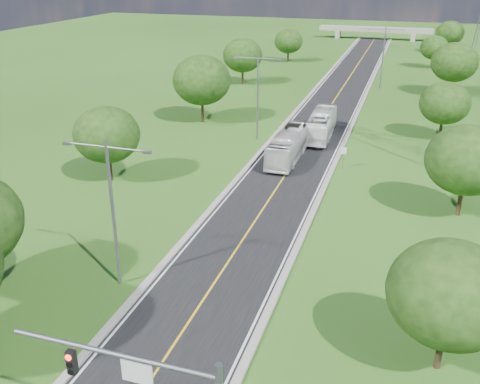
# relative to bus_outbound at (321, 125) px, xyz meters

# --- Properties ---
(ground) EXTENTS (260.00, 260.00, 0.00)m
(ground) POSITION_rel_bus_outbound_xyz_m (-1.17, 11.94, -1.59)
(ground) COLOR #2A4B15
(ground) RESTS_ON ground
(road) EXTENTS (8.00, 150.00, 0.06)m
(road) POSITION_rel_bus_outbound_xyz_m (-1.17, 17.94, -1.56)
(road) COLOR black
(road) RESTS_ON ground
(curb_left) EXTENTS (0.50, 150.00, 0.22)m
(curb_left) POSITION_rel_bus_outbound_xyz_m (-5.42, 17.94, -1.48)
(curb_left) COLOR gray
(curb_left) RESTS_ON ground
(curb_right) EXTENTS (0.50, 150.00, 0.22)m
(curb_right) POSITION_rel_bus_outbound_xyz_m (3.08, 17.94, -1.48)
(curb_right) COLOR gray
(curb_right) RESTS_ON ground
(speed_limit_sign) EXTENTS (0.55, 0.09, 2.40)m
(speed_limit_sign) POSITION_rel_bus_outbound_xyz_m (4.03, -10.08, 0.01)
(speed_limit_sign) COLOR slate
(speed_limit_sign) RESTS_ON ground
(overpass) EXTENTS (30.00, 3.00, 3.20)m
(overpass) POSITION_rel_bus_outbound_xyz_m (-1.17, 91.94, 0.83)
(overpass) COLOR gray
(overpass) RESTS_ON ground
(streetlight_near_left) EXTENTS (5.90, 0.25, 10.00)m
(streetlight_near_left) POSITION_rel_bus_outbound_xyz_m (-7.17, -36.06, 4.36)
(streetlight_near_left) COLOR slate
(streetlight_near_left) RESTS_ON ground
(streetlight_mid_left) EXTENTS (5.90, 0.25, 10.00)m
(streetlight_mid_left) POSITION_rel_bus_outbound_xyz_m (-7.17, -3.06, 4.36)
(streetlight_mid_left) COLOR slate
(streetlight_mid_left) RESTS_ON ground
(streetlight_far_right) EXTENTS (5.90, 0.25, 10.00)m
(streetlight_far_right) POSITION_rel_bus_outbound_xyz_m (4.83, 29.94, 4.36)
(streetlight_far_right) COLOR slate
(streetlight_far_right) RESTS_ON ground
(tree_lb) EXTENTS (6.30, 6.30, 7.33)m
(tree_lb) POSITION_rel_bus_outbound_xyz_m (-17.17, -20.06, 3.06)
(tree_lb) COLOR black
(tree_lb) RESTS_ON ground
(tree_lc) EXTENTS (7.56, 7.56, 8.79)m
(tree_lc) POSITION_rel_bus_outbound_xyz_m (-16.17, 1.94, 3.99)
(tree_lc) COLOR black
(tree_lc) RESTS_ON ground
(tree_ld) EXTENTS (6.72, 6.72, 7.82)m
(tree_ld) POSITION_rel_bus_outbound_xyz_m (-18.17, 25.94, 3.37)
(tree_ld) COLOR black
(tree_ld) RESTS_ON ground
(tree_le) EXTENTS (5.88, 5.88, 6.84)m
(tree_le) POSITION_rel_bus_outbound_xyz_m (-15.67, 49.94, 2.75)
(tree_le) COLOR black
(tree_le) RESTS_ON ground
(tree_ra) EXTENTS (6.30, 6.30, 7.33)m
(tree_ra) POSITION_rel_bus_outbound_xyz_m (12.83, -38.06, 3.06)
(tree_ra) COLOR black
(tree_ra) RESTS_ON ground
(tree_rb) EXTENTS (6.72, 6.72, 7.82)m
(tree_rb) POSITION_rel_bus_outbound_xyz_m (14.83, -18.06, 3.37)
(tree_rb) COLOR black
(tree_rb) RESTS_ON ground
(tree_rc) EXTENTS (5.88, 5.88, 6.84)m
(tree_rc) POSITION_rel_bus_outbound_xyz_m (13.83, 3.94, 2.75)
(tree_rc) COLOR black
(tree_rc) RESTS_ON ground
(tree_rd) EXTENTS (7.14, 7.14, 8.30)m
(tree_rd) POSITION_rel_bus_outbound_xyz_m (15.83, 27.94, 3.68)
(tree_rd) COLOR black
(tree_rd) RESTS_ON ground
(tree_re) EXTENTS (5.46, 5.46, 6.35)m
(tree_re) POSITION_rel_bus_outbound_xyz_m (13.33, 51.94, 2.44)
(tree_re) COLOR black
(tree_re) RESTS_ON ground
(tree_rf) EXTENTS (6.30, 6.30, 7.33)m
(tree_rf) POSITION_rel_bus_outbound_xyz_m (16.83, 71.94, 3.06)
(tree_rf) COLOR black
(tree_rf) RESTS_ON ground
(bus_outbound) EXTENTS (2.97, 11.05, 3.05)m
(bus_outbound) POSITION_rel_bus_outbound_xyz_m (0.00, 0.00, 0.00)
(bus_outbound) COLOR white
(bus_outbound) RESTS_ON road
(bus_inbound) EXTENTS (2.60, 10.95, 3.05)m
(bus_inbound) POSITION_rel_bus_outbound_xyz_m (-1.97, -8.95, -0.00)
(bus_inbound) COLOR silver
(bus_inbound) RESTS_ON road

